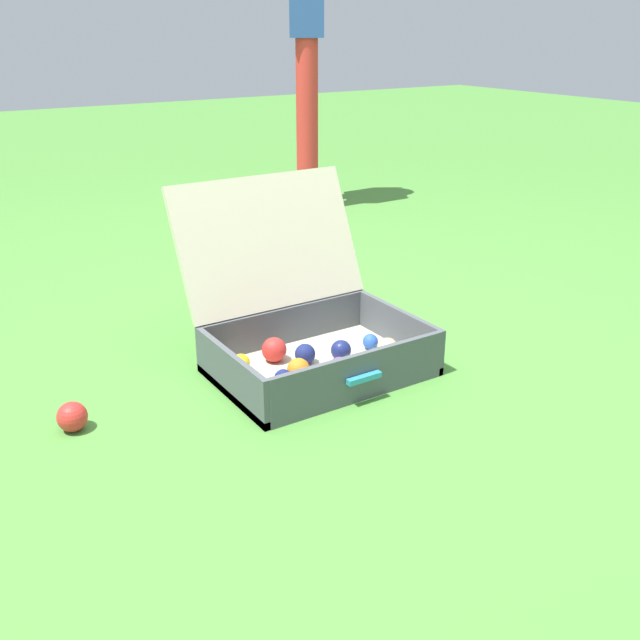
{
  "coord_description": "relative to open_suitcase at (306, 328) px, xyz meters",
  "views": [
    {
      "loc": [
        -1.06,
        -1.7,
        1.0
      ],
      "look_at": [
        0.03,
        -0.0,
        0.18
      ],
      "focal_mm": 41.0,
      "sensor_mm": 36.0,
      "label": 1
    }
  ],
  "objects": [
    {
      "name": "bystander_person",
      "position": [
        1.13,
        1.82,
        0.87
      ],
      "size": [
        0.32,
        0.37,
        1.72
      ],
      "color": "red",
      "rests_on": "ground"
    },
    {
      "name": "ground_plane",
      "position": [
        -0.03,
        -0.08,
        -0.12
      ],
      "size": [
        16.0,
        16.0,
        0.0
      ],
      "primitive_type": "plane",
      "color": "#4C8C38"
    },
    {
      "name": "stray_ball_on_grass",
      "position": [
        -0.73,
        -0.01,
        -0.08
      ],
      "size": [
        0.08,
        0.08,
        0.08
      ],
      "primitive_type": "sphere",
      "color": "red",
      "rests_on": "ground"
    },
    {
      "name": "open_suitcase",
      "position": [
        0.0,
        0.0,
        0.0
      ],
      "size": [
        0.62,
        0.64,
        0.55
      ],
      "color": "beige",
      "rests_on": "ground"
    }
  ]
}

